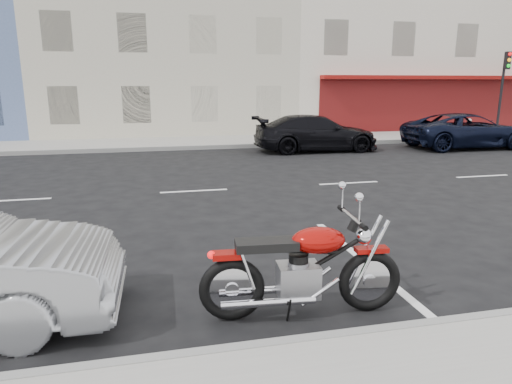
# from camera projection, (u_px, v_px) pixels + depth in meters

# --- Properties ---
(ground) EXTENTS (120.00, 120.00, 0.00)m
(ground) POSITION_uv_depth(u_px,v_px,m) (274.00, 187.00, 11.38)
(ground) COLOR black
(ground) RESTS_ON ground
(sidewalk_far) EXTENTS (80.00, 3.40, 0.15)m
(sidewalk_far) POSITION_uv_depth(u_px,v_px,m) (100.00, 145.00, 18.52)
(sidewalk_far) COLOR gray
(sidewalk_far) RESTS_ON ground
(curb_far) EXTENTS (80.00, 0.12, 0.16)m
(curb_far) POSITION_uv_depth(u_px,v_px,m) (95.00, 151.00, 16.91)
(curb_far) COLOR gray
(curb_far) RESTS_ON ground
(bldg_cream) EXTENTS (12.00, 12.00, 11.50)m
(bldg_cream) POSITION_uv_depth(u_px,v_px,m) (163.00, 23.00, 25.06)
(bldg_cream) COLOR #BCB6A0
(bldg_cream) RESTS_ON ground
(bldg_corner) EXTENTS (14.00, 12.00, 12.50)m
(bldg_corner) POSITION_uv_depth(u_px,v_px,m) (380.00, 20.00, 27.77)
(bldg_corner) COLOR beige
(bldg_corner) RESTS_ON ground
(traffic_light) EXTENTS (0.26, 0.30, 3.80)m
(traffic_light) POSITION_uv_depth(u_px,v_px,m) (503.00, 82.00, 21.62)
(traffic_light) COLOR black
(traffic_light) RESTS_ON sidewalk_far
(fire_hydrant) EXTENTS (0.20, 0.20, 0.72)m
(fire_hydrant) POSITION_uv_depth(u_px,v_px,m) (469.00, 126.00, 21.92)
(fire_hydrant) COLOR beige
(fire_hydrant) RESTS_ON sidewalk_far
(motorcycle) EXTENTS (2.27, 0.75, 1.14)m
(motorcycle) POSITION_uv_depth(u_px,v_px,m) (373.00, 267.00, 5.10)
(motorcycle) COLOR black
(motorcycle) RESTS_ON ground
(suv_far) EXTENTS (4.97, 2.36, 1.37)m
(suv_far) POSITION_uv_depth(u_px,v_px,m) (467.00, 131.00, 18.05)
(suv_far) COLOR black
(suv_far) RESTS_ON ground
(car_far) EXTENTS (4.74, 2.00, 1.36)m
(car_far) POSITION_uv_depth(u_px,v_px,m) (316.00, 133.00, 17.25)
(car_far) COLOR black
(car_far) RESTS_ON ground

